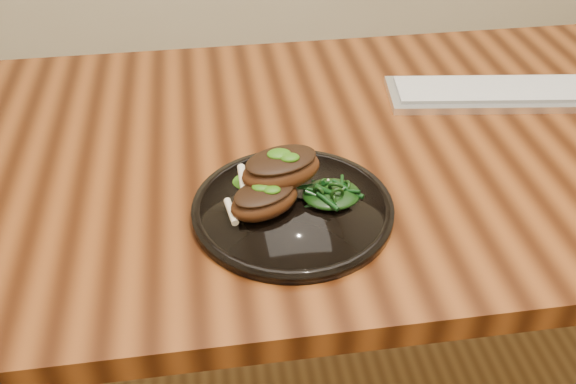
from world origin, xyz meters
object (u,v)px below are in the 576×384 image
object	(u,v)px
plate	(293,209)
keyboard	(501,93)
greens_heap	(331,191)
lamb_chop_front	(264,199)
desk	(388,176)

from	to	relation	value
plate	keyboard	bearing A→B (deg)	32.98
greens_heap	keyboard	distance (m)	0.47
plate	keyboard	xyz separation A→B (m)	(0.43, 0.28, 0.00)
plate	greens_heap	size ratio (longest dim) A/B	3.41
lamb_chop_front	greens_heap	distance (m)	0.10
plate	lamb_chop_front	xyz separation A→B (m)	(-0.04, -0.01, 0.03)
lamb_chop_front	keyboard	world-z (taller)	lamb_chop_front
desk	greens_heap	world-z (taller)	greens_heap
plate	greens_heap	world-z (taller)	greens_heap
lamb_chop_front	greens_heap	bearing A→B (deg)	8.97
lamb_chop_front	greens_heap	xyz separation A→B (m)	(0.10, 0.02, -0.01)
lamb_chop_front	keyboard	xyz separation A→B (m)	(0.47, 0.29, -0.03)
lamb_chop_front	greens_heap	world-z (taller)	lamb_chop_front
desk	lamb_chop_front	bearing A→B (deg)	-141.76
desk	greens_heap	bearing A→B (deg)	-129.25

